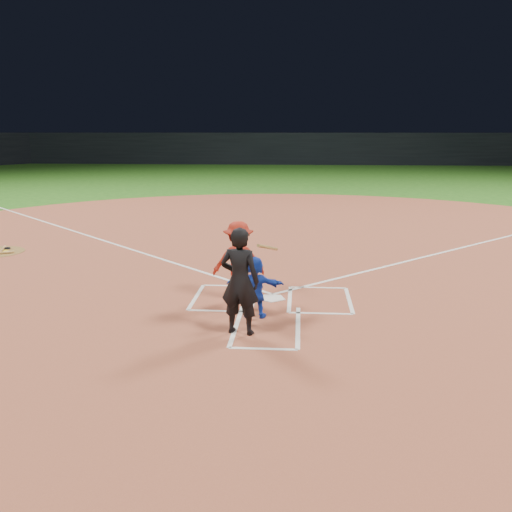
# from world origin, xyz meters

# --- Properties ---
(ground) EXTENTS (120.00, 120.00, 0.00)m
(ground) POSITION_xyz_m (0.00, 0.00, 0.00)
(ground) COLOR #235916
(ground) RESTS_ON ground
(home_plate_dirt) EXTENTS (28.00, 28.00, 0.01)m
(home_plate_dirt) POSITION_xyz_m (0.00, 6.00, 0.01)
(home_plate_dirt) COLOR brown
(home_plate_dirt) RESTS_ON ground
(stadium_wall_far) EXTENTS (80.00, 1.20, 3.20)m
(stadium_wall_far) POSITION_xyz_m (0.00, 48.00, 1.60)
(stadium_wall_far) COLOR black
(stadium_wall_far) RESTS_ON ground
(home_plate) EXTENTS (0.60, 0.60, 0.02)m
(home_plate) POSITION_xyz_m (0.00, 0.00, 0.02)
(home_plate) COLOR white
(home_plate) RESTS_ON home_plate_dirt
(on_deck_bat_a) EXTENTS (0.34, 0.81, 0.06)m
(on_deck_bat_a) POSITION_xyz_m (-8.05, 4.24, 0.05)
(on_deck_bat_a) COLOR #AA733E
(on_deck_bat_a) RESTS_ON on_deck_circle
(bat_weight_donut) EXTENTS (0.19, 0.19, 0.05)m
(bat_weight_donut) POSITION_xyz_m (-8.00, 4.39, 0.05)
(bat_weight_donut) COLOR black
(bat_weight_donut) RESTS_ON on_deck_circle
(catcher) EXTENTS (1.08, 0.34, 1.16)m
(catcher) POSITION_xyz_m (-0.26, -1.21, 0.59)
(catcher) COLOR #163AB9
(catcher) RESTS_ON home_plate_dirt
(umpire) EXTENTS (0.75, 0.57, 1.85)m
(umpire) POSITION_xyz_m (-0.44, -2.09, 0.94)
(umpire) COLOR black
(umpire) RESTS_ON home_plate_dirt
(chalk_markings) EXTENTS (28.35, 17.32, 0.01)m
(chalk_markings) POSITION_xyz_m (0.00, 5.29, 0.01)
(chalk_markings) COLOR white
(chalk_markings) RESTS_ON home_plate_dirt
(batter_at_plate) EXTENTS (1.35, 0.92, 1.63)m
(batter_at_plate) POSITION_xyz_m (-0.68, -0.11, 0.83)
(batter_at_plate) COLOR #A22012
(batter_at_plate) RESTS_ON home_plate_dirt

